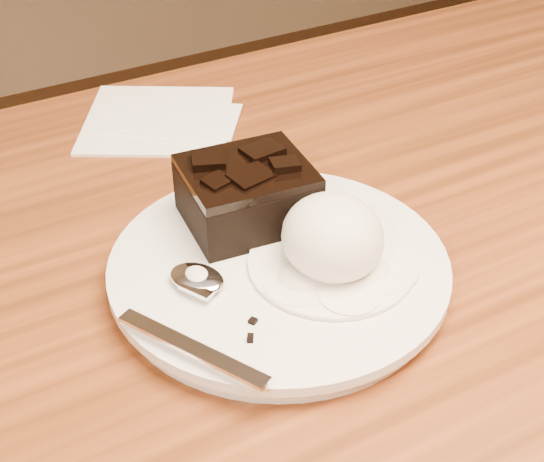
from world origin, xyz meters
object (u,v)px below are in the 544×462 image
brownie (247,198)px  napkin (158,118)px  plate (279,272)px  ice_cream_scoop (333,237)px  spoon (197,280)px

brownie → napkin: bearing=85.9°
plate → napkin: (0.02, 0.27, -0.01)m
brownie → napkin: brownie is taller
napkin → plate: bearing=-94.0°
ice_cream_scoop → napkin: bearing=92.0°
napkin → brownie: bearing=-94.1°
plate → brownie: size_ratio=2.70×
plate → spoon: (-0.06, 0.00, 0.01)m
napkin → ice_cream_scoop: bearing=-88.0°
ice_cream_scoop → napkin: 0.30m
spoon → napkin: size_ratio=1.19×
ice_cream_scoop → napkin: ice_cream_scoop is taller
napkin → spoon: bearing=-106.9°
plate → napkin: plate is taller
ice_cream_scoop → spoon: size_ratio=0.45×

